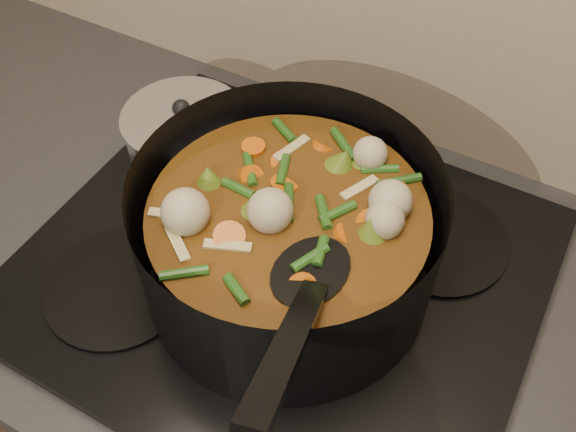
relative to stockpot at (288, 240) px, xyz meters
The scene contains 4 objects.
counter 0.55m from the stockpot, 136.12° to the left, with size 2.64×0.64×0.91m.
stovetop 0.09m from the stockpot, 136.12° to the left, with size 0.62×0.54×0.03m.
stockpot is the anchor object (origin of this frame).
saucepan 0.23m from the stockpot, 156.16° to the left, with size 0.16×0.16×0.13m.
Camera 1 is at (0.23, 1.52, 1.59)m, focal length 40.00 mm.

